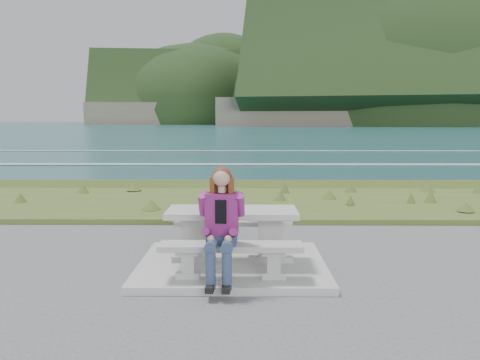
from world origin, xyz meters
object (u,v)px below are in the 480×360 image
at_px(seated_woman, 221,241).
at_px(bench_seaward, 233,226).
at_px(picnic_table, 232,221).
at_px(bench_landward, 231,251).

bearing_deg(seated_woman, bench_seaward, 88.74).
bearing_deg(seated_woman, picnic_table, 85.12).
relative_size(picnic_table, seated_woman, 1.28).
relative_size(bench_landward, seated_woman, 1.28).
bearing_deg(bench_seaward, seated_woman, -94.35).
relative_size(bench_seaward, seated_woman, 1.28).
relative_size(bench_landward, bench_seaward, 1.00).
bearing_deg(picnic_table, bench_seaward, 90.00).
bearing_deg(seated_woman, bench_landward, 52.09).
xyz_separation_m(picnic_table, seated_woman, (-0.12, -0.83, -0.06)).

